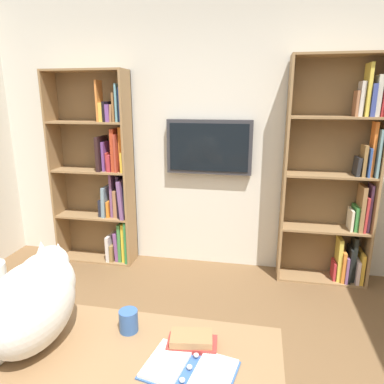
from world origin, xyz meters
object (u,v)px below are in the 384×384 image
Objects in this scene: bookshelf_right at (103,176)px; coffee_mug at (129,321)px; cat at (36,298)px; wall_mounted_tv at (209,147)px; open_binder at (189,369)px; bookshelf_left at (340,182)px; desk_book_stack at (192,341)px.

bookshelf_right reaches higher than coffee_mug.
coffee_mug is at bearing -160.25° from cat.
cat is at bearing 19.75° from coffee_mug.
wall_mounted_tv is 2.31× the size of open_binder.
coffee_mug is (0.02, 2.20, -0.45)m from wall_mounted_tv.
cat is at bearing 81.21° from wall_mounted_tv.
wall_mounted_tv reaches higher than cat.
wall_mounted_tv is at bearing -3.77° from bookshelf_left.
cat is 0.65m from desk_book_stack.
coffee_mug reaches higher than desk_book_stack.
bookshelf_right is 2.68m from open_binder.
cat is (0.36, 2.32, -0.31)m from wall_mounted_tv.
bookshelf_right is at bearing -62.82° from coffee_mug.
bookshelf_left is 2.47× the size of wall_mounted_tv.
desk_book_stack is at bearing 122.34° from bookshelf_right.
desk_book_stack is (0.02, -0.13, 0.02)m from open_binder.
open_binder is 1.78× the size of desk_book_stack.
bookshelf_right reaches higher than open_binder.
coffee_mug is at bearing -30.47° from open_binder.
bookshelf_right reaches higher than cat.
bookshelf_left is 5.72× the size of open_binder.
wall_mounted_tv is 2.44m from open_binder.
bookshelf_left is at bearing -120.68° from coffee_mug.
bookshelf_right is 5.46× the size of open_binder.
bookshelf_left is 10.18× the size of desk_book_stack.
bookshelf_left is 1.05× the size of bookshelf_right.
bookshelf_left is 2.74m from cat.
bookshelf_left is 1.27m from wall_mounted_tv.
bookshelf_right is 3.49× the size of cat.
desk_book_stack is (-1.37, 2.16, -0.15)m from bookshelf_right.
open_binder is 3.82× the size of coffee_mug.
bookshelf_right is 2.35m from cat.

